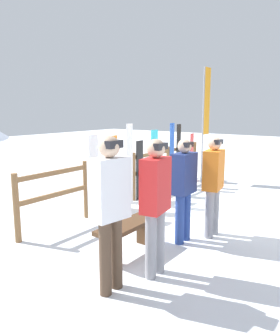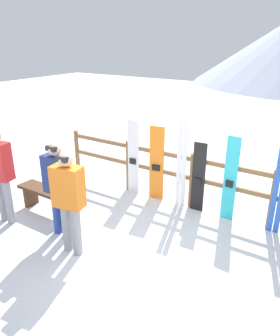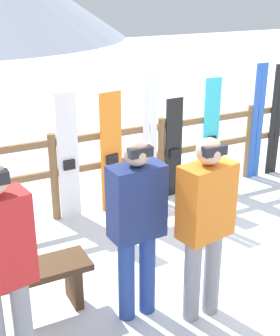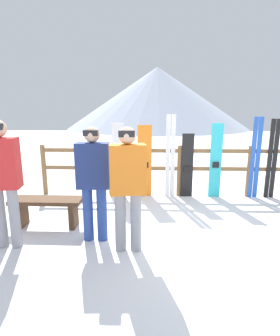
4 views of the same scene
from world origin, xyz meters
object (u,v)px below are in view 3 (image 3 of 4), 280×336
Objects in this scene: person_navy at (137,220)px; person_red at (1,262)px; snowboard_white at (68,158)px; ski_pair_black at (276,121)px; ski_pair_blue at (257,122)px; snowboard_orange at (111,153)px; ski_pair_white at (150,138)px; bench at (27,283)px; snowboard_black_stripe at (174,149)px; snowboard_cyan at (211,135)px; person_orange at (205,219)px.

person_navy is 1.16m from person_red.
person_navy is at bearing 12.00° from person_red.
ski_pair_black is at bearing 0.06° from snowboard_white.
person_navy is at bearing -145.94° from ski_pair_blue.
ski_pair_white reaches higher than snowboard_orange.
bench is 2.91m from snowboard_black_stripe.
person_red reaches higher than ski_pair_blue.
person_navy is 0.94× the size of person_red.
bench is at bearing -120.76° from snowboard_white.
ski_pair_black is at bearing 31.19° from person_navy.
snowboard_white is at bearing 59.24° from bench.
snowboard_cyan is 0.94× the size of ski_pair_black.
person_red is at bearing -140.20° from snowboard_black_stripe.
person_orange is at bearing -0.75° from person_red.
snowboard_cyan is at bearing -0.20° from ski_pair_white.
ski_pair_blue is (1.41, 0.00, 0.17)m from snowboard_black_stripe.
ski_pair_black is at bearing 0.07° from snowboard_orange.
person_red reaches higher than ski_pair_black.
bench is 0.69× the size of person_navy.
person_orange is 1.20× the size of snowboard_black_stripe.
snowboard_white is 1.11m from ski_pair_white.
snowboard_black_stripe is 0.80× the size of ski_pair_blue.
person_red is at bearing -153.19° from ski_pair_black.
person_orange reaches higher than snowboard_black_stripe.
snowboard_cyan is (1.66, 2.26, -0.16)m from person_orange.
ski_pair_white is (2.05, 1.60, 0.54)m from bench.
snowboard_cyan is (0.59, 0.00, 0.11)m from snowboard_black_stripe.
person_orange is 2.30m from snowboard_white.
ski_pair_black is at bearing 0.00° from ski_pair_blue.
snowboard_white is 1.01× the size of snowboard_cyan.
person_navy is at bearing -120.87° from ski_pair_white.
person_red reaches higher than snowboard_white.
snowboard_white is 1.16× the size of snowboard_black_stripe.
ski_pair_blue is at bearing 0.07° from snowboard_white.
snowboard_orange is 0.87× the size of ski_pair_white.
snowboard_orange is 1.13× the size of snowboard_black_stripe.
person_orange is at bearing -137.48° from ski_pair_blue.
person_navy is 1.19× the size of snowboard_black_stripe.
ski_pair_white reaches higher than ski_pair_black.
snowboard_white is at bearing 87.25° from person_navy.
snowboard_orange is at bearing -0.00° from snowboard_white.
snowboard_white is at bearing 180.00° from snowboard_cyan.
snowboard_orange is 0.56m from ski_pair_white.
person_red is at bearing -136.07° from ski_pair_white.
person_navy is (0.85, -0.41, 0.60)m from bench.
snowboard_white is 0.90× the size of ski_pair_white.
person_orange is at bearing -94.08° from snowboard_orange.
snowboard_cyan is 1.16m from ski_pair_black.
snowboard_white is 0.56m from snowboard_orange.
bench is 0.70× the size of snowboard_white.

